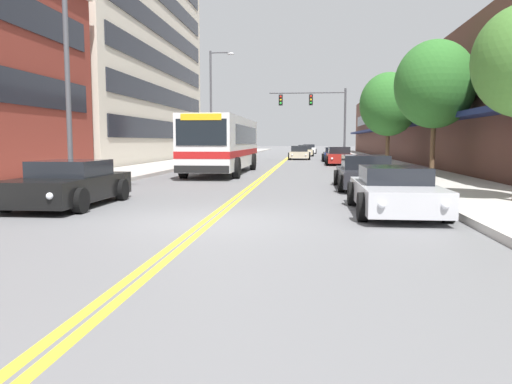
{
  "coord_description": "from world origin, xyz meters",
  "views": [
    {
      "loc": [
        2.18,
        -10.63,
        1.76
      ],
      "look_at": [
        -0.76,
        17.03,
        -1.1
      ],
      "focal_mm": 35.0,
      "sensor_mm": 36.0,
      "label": 1
    }
  ],
  "objects_px": {
    "car_red_parked_right_far": "(339,157)",
    "street_lamp_left_near": "(77,34)",
    "car_dark_grey_parked_left_mid": "(227,155)",
    "car_charcoal_parked_right_mid": "(365,173)",
    "car_black_parked_left_near": "(69,184)",
    "street_tree_right_far": "(389,104)",
    "car_beige_moving_second": "(305,151)",
    "car_champagne_moving_lead": "(299,153)",
    "street_lamp_left_far": "(214,98)",
    "city_bus": "(224,142)",
    "car_silver_parked_right_foreground": "(394,191)",
    "car_white_moving_third": "(309,149)",
    "traffic_signal_mast": "(318,109)",
    "street_tree_right_mid": "(435,84)",
    "car_navy_parked_right_end": "(334,155)"
  },
  "relations": [
    {
      "from": "car_beige_moving_second",
      "to": "car_champagne_moving_lead",
      "type": "bearing_deg",
      "value": -92.24
    },
    {
      "from": "street_lamp_left_near",
      "to": "street_tree_right_mid",
      "type": "height_order",
      "value": "street_lamp_left_near"
    },
    {
      "from": "city_bus",
      "to": "car_beige_moving_second",
      "type": "relative_size",
      "value": 2.32
    },
    {
      "from": "street_lamp_left_near",
      "to": "car_charcoal_parked_right_mid",
      "type": "bearing_deg",
      "value": 21.95
    },
    {
      "from": "city_bus",
      "to": "street_tree_right_mid",
      "type": "xyz_separation_m",
      "value": [
        10.27,
        -3.3,
        2.62
      ]
    },
    {
      "from": "car_navy_parked_right_end",
      "to": "car_dark_grey_parked_left_mid",
      "type": "bearing_deg",
      "value": -156.26
    },
    {
      "from": "car_dark_grey_parked_left_mid",
      "to": "car_silver_parked_right_foreground",
      "type": "bearing_deg",
      "value": -72.46
    },
    {
      "from": "car_silver_parked_right_foreground",
      "to": "traffic_signal_mast",
      "type": "xyz_separation_m",
      "value": [
        -1.34,
        31.07,
        3.9
      ]
    },
    {
      "from": "city_bus",
      "to": "street_tree_right_far",
      "type": "distance_m",
      "value": 11.2
    },
    {
      "from": "city_bus",
      "to": "car_navy_parked_right_end",
      "type": "height_order",
      "value": "city_bus"
    },
    {
      "from": "city_bus",
      "to": "car_red_parked_right_far",
      "type": "height_order",
      "value": "city_bus"
    },
    {
      "from": "street_lamp_left_near",
      "to": "car_red_parked_right_far",
      "type": "bearing_deg",
      "value": 67.0
    },
    {
      "from": "traffic_signal_mast",
      "to": "street_lamp_left_near",
      "type": "bearing_deg",
      "value": -105.48
    },
    {
      "from": "street_lamp_left_near",
      "to": "street_tree_right_mid",
      "type": "relative_size",
      "value": 1.38
    },
    {
      "from": "car_champagne_moving_lead",
      "to": "street_lamp_left_far",
      "type": "xyz_separation_m",
      "value": [
        -6.35,
        -9.81,
        4.38
      ]
    },
    {
      "from": "car_red_parked_right_far",
      "to": "street_lamp_left_near",
      "type": "height_order",
      "value": "street_lamp_left_near"
    },
    {
      "from": "car_navy_parked_right_end",
      "to": "street_tree_right_far",
      "type": "distance_m",
      "value": 12.13
    },
    {
      "from": "car_white_moving_third",
      "to": "car_red_parked_right_far",
      "type": "bearing_deg",
      "value": -86.13
    },
    {
      "from": "car_champagne_moving_lead",
      "to": "car_beige_moving_second",
      "type": "height_order",
      "value": "car_champagne_moving_lead"
    },
    {
      "from": "street_lamp_left_far",
      "to": "car_red_parked_right_far",
      "type": "bearing_deg",
      "value": -5.23
    },
    {
      "from": "street_lamp_left_far",
      "to": "car_silver_parked_right_foreground",
      "type": "bearing_deg",
      "value": -69.86
    },
    {
      "from": "car_red_parked_right_far",
      "to": "traffic_signal_mast",
      "type": "relative_size",
      "value": 0.63
    },
    {
      "from": "street_tree_right_mid",
      "to": "street_tree_right_far",
      "type": "bearing_deg",
      "value": 94.69
    },
    {
      "from": "car_silver_parked_right_foreground",
      "to": "street_tree_right_mid",
      "type": "bearing_deg",
      "value": 72.49
    },
    {
      "from": "car_dark_grey_parked_left_mid",
      "to": "car_silver_parked_right_foreground",
      "type": "height_order",
      "value": "car_dark_grey_parked_left_mid"
    },
    {
      "from": "traffic_signal_mast",
      "to": "car_black_parked_left_near",
      "type": "bearing_deg",
      "value": -103.28
    },
    {
      "from": "car_silver_parked_right_foreground",
      "to": "car_white_moving_third",
      "type": "xyz_separation_m",
      "value": [
        -2.1,
        57.32,
        0.06
      ]
    },
    {
      "from": "car_navy_parked_right_end",
      "to": "street_lamp_left_far",
      "type": "xyz_separation_m",
      "value": [
        -9.4,
        -5.73,
        4.4
      ]
    },
    {
      "from": "city_bus",
      "to": "traffic_signal_mast",
      "type": "relative_size",
      "value": 1.73
    },
    {
      "from": "car_black_parked_left_near",
      "to": "street_tree_right_far",
      "type": "bearing_deg",
      "value": 59.61
    },
    {
      "from": "street_lamp_left_far",
      "to": "street_lamp_left_near",
      "type": "bearing_deg",
      "value": -89.7
    },
    {
      "from": "street_lamp_left_far",
      "to": "street_tree_right_mid",
      "type": "bearing_deg",
      "value": -47.77
    },
    {
      "from": "car_dark_grey_parked_left_mid",
      "to": "car_black_parked_left_near",
      "type": "bearing_deg",
      "value": -89.82
    },
    {
      "from": "car_champagne_moving_lead",
      "to": "car_white_moving_third",
      "type": "distance_m",
      "value": 22.07
    },
    {
      "from": "car_champagne_moving_lead",
      "to": "car_white_moving_third",
      "type": "height_order",
      "value": "car_champagne_moving_lead"
    },
    {
      "from": "traffic_signal_mast",
      "to": "street_lamp_left_near",
      "type": "xyz_separation_m",
      "value": [
        -7.88,
        -28.45,
        0.56
      ]
    },
    {
      "from": "car_dark_grey_parked_left_mid",
      "to": "car_charcoal_parked_right_mid",
      "type": "height_order",
      "value": "car_dark_grey_parked_left_mid"
    },
    {
      "from": "car_charcoal_parked_right_mid",
      "to": "car_red_parked_right_far",
      "type": "height_order",
      "value": "car_red_parked_right_far"
    },
    {
      "from": "car_white_moving_third",
      "to": "traffic_signal_mast",
      "type": "relative_size",
      "value": 0.66
    },
    {
      "from": "city_bus",
      "to": "street_tree_right_far",
      "type": "bearing_deg",
      "value": 29.18
    },
    {
      "from": "car_white_moving_third",
      "to": "street_tree_right_far",
      "type": "distance_m",
      "value": 37.9
    },
    {
      "from": "car_silver_parked_right_foreground",
      "to": "traffic_signal_mast",
      "type": "bearing_deg",
      "value": 92.46
    },
    {
      "from": "car_champagne_moving_lead",
      "to": "street_tree_right_mid",
      "type": "bearing_deg",
      "value": -74.77
    },
    {
      "from": "car_dark_grey_parked_left_mid",
      "to": "street_lamp_left_near",
      "type": "xyz_separation_m",
      "value": [
        -0.57,
        -24.74,
        4.41
      ]
    },
    {
      "from": "car_beige_moving_second",
      "to": "street_tree_right_mid",
      "type": "relative_size",
      "value": 0.8
    },
    {
      "from": "city_bus",
      "to": "car_silver_parked_right_foreground",
      "type": "xyz_separation_m",
      "value": [
        6.72,
        -14.56,
        -1.14
      ]
    },
    {
      "from": "car_white_moving_third",
      "to": "street_lamp_left_near",
      "type": "bearing_deg",
      "value": -97.41
    },
    {
      "from": "car_white_moving_third",
      "to": "traffic_signal_mast",
      "type": "xyz_separation_m",
      "value": [
        0.77,
        -26.25,
        3.84
      ]
    },
    {
      "from": "street_lamp_left_near",
      "to": "car_dark_grey_parked_left_mid",
      "type": "bearing_deg",
      "value": 88.68
    },
    {
      "from": "car_black_parked_left_near",
      "to": "street_tree_right_far",
      "type": "height_order",
      "value": "street_tree_right_far"
    }
  ]
}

